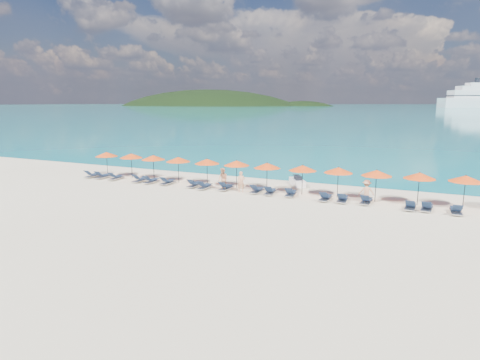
% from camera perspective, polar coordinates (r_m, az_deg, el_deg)
% --- Properties ---
extents(ground, '(1400.00, 1400.00, 0.00)m').
position_cam_1_polar(ground, '(27.00, -2.62, -3.62)').
color(ground, beige).
extents(sea, '(1600.00, 1300.00, 0.01)m').
position_cam_1_polar(sea, '(683.42, 23.59, 9.63)').
color(sea, '#1FA9B2').
rests_on(sea, ground).
extents(headland_main, '(374.00, 242.00, 126.50)m').
position_cam_1_polar(headland_main, '(645.40, -4.76, 7.09)').
color(headland_main, black).
rests_on(headland_main, ground).
extents(headland_small, '(162.00, 126.00, 85.50)m').
position_cam_1_polar(headland_small, '(606.76, 8.77, 7.03)').
color(headland_small, black).
rests_on(headland_small, ground).
extents(jetski, '(1.93, 2.44, 0.83)m').
position_cam_1_polar(jetski, '(33.44, 8.16, -0.25)').
color(jetski, white).
rests_on(jetski, ground).
extents(beachgoer_a, '(0.70, 0.59, 1.62)m').
position_cam_1_polar(beachgoer_a, '(30.65, 0.16, -0.28)').
color(beachgoer_a, tan).
rests_on(beachgoer_a, ground).
extents(beachgoer_b, '(1.00, 0.83, 1.80)m').
position_cam_1_polar(beachgoer_b, '(31.22, -2.46, 0.09)').
color(beachgoer_b, tan).
rests_on(beachgoer_b, ground).
extents(beachgoer_c, '(1.12, 0.71, 1.60)m').
position_cam_1_polar(beachgoer_c, '(28.85, 17.55, -1.54)').
color(beachgoer_c, tan).
rests_on(beachgoer_c, ground).
extents(umbrella_0, '(2.10, 2.10, 2.28)m').
position_cam_1_polar(umbrella_0, '(39.47, -18.46, 3.49)').
color(umbrella_0, black).
rests_on(umbrella_0, ground).
extents(umbrella_1, '(2.10, 2.10, 2.28)m').
position_cam_1_polar(umbrella_1, '(37.75, -15.22, 3.35)').
color(umbrella_1, black).
rests_on(umbrella_1, ground).
extents(umbrella_2, '(2.10, 2.10, 2.28)m').
position_cam_1_polar(umbrella_2, '(36.10, -12.23, 3.15)').
color(umbrella_2, black).
rests_on(umbrella_2, ground).
extents(umbrella_3, '(2.10, 2.10, 2.28)m').
position_cam_1_polar(umbrella_3, '(34.49, -8.79, 2.91)').
color(umbrella_3, black).
rests_on(umbrella_3, ground).
extents(umbrella_4, '(2.10, 2.10, 2.28)m').
position_cam_1_polar(umbrella_4, '(33.10, -4.71, 2.66)').
color(umbrella_4, black).
rests_on(umbrella_4, ground).
extents(umbrella_5, '(2.10, 2.10, 2.28)m').
position_cam_1_polar(umbrella_5, '(32.07, -0.48, 2.42)').
color(umbrella_5, black).
rests_on(umbrella_5, ground).
extents(umbrella_6, '(2.10, 2.10, 2.28)m').
position_cam_1_polar(umbrella_6, '(30.90, 3.87, 2.07)').
color(umbrella_6, black).
rests_on(umbrella_6, ground).
extents(umbrella_7, '(2.10, 2.10, 2.28)m').
position_cam_1_polar(umbrella_7, '(30.06, 8.90, 1.70)').
color(umbrella_7, black).
rests_on(umbrella_7, ground).
extents(umbrella_8, '(2.10, 2.10, 2.28)m').
position_cam_1_polar(umbrella_8, '(29.62, 13.82, 1.38)').
color(umbrella_8, black).
rests_on(umbrella_8, ground).
extents(umbrella_9, '(2.10, 2.10, 2.28)m').
position_cam_1_polar(umbrella_9, '(29.15, 18.87, 0.94)').
color(umbrella_9, black).
rests_on(umbrella_9, ground).
extents(umbrella_10, '(2.10, 2.10, 2.28)m').
position_cam_1_polar(umbrella_10, '(29.16, 24.18, 0.56)').
color(umbrella_10, black).
rests_on(umbrella_10, ground).
extents(umbrella_11, '(2.10, 2.10, 2.28)m').
position_cam_1_polar(umbrella_11, '(29.37, 29.44, 0.17)').
color(umbrella_11, black).
rests_on(umbrella_11, ground).
extents(lounger_0, '(0.64, 1.71, 0.66)m').
position_cam_1_polar(lounger_0, '(39.13, -20.23, 0.67)').
color(lounger_0, silver).
rests_on(lounger_0, ground).
extents(lounger_1, '(0.65, 1.71, 0.66)m').
position_cam_1_polar(lounger_1, '(38.34, -18.92, 0.55)').
color(lounger_1, silver).
rests_on(lounger_1, ground).
extents(lounger_2, '(0.72, 1.73, 0.66)m').
position_cam_1_polar(lounger_2, '(37.34, -17.22, 0.39)').
color(lounger_2, silver).
rests_on(lounger_2, ground).
extents(lounger_3, '(0.69, 1.72, 0.66)m').
position_cam_1_polar(lounger_3, '(35.71, -13.99, 0.09)').
color(lounger_3, silver).
rests_on(lounger_3, ground).
extents(lounger_4, '(0.67, 1.72, 0.66)m').
position_cam_1_polar(lounger_4, '(34.96, -12.52, -0.08)').
color(lounger_4, silver).
rests_on(lounger_4, ground).
extents(lounger_5, '(0.67, 1.72, 0.66)m').
position_cam_1_polar(lounger_5, '(34.16, -10.29, -0.25)').
color(lounger_5, silver).
rests_on(lounger_5, ground).
extents(lounger_6, '(0.63, 1.70, 0.66)m').
position_cam_1_polar(lounger_6, '(32.82, -6.48, -0.61)').
color(lounger_6, silver).
rests_on(lounger_6, ground).
extents(lounger_7, '(0.66, 1.71, 0.66)m').
position_cam_1_polar(lounger_7, '(32.03, -5.05, -0.87)').
color(lounger_7, silver).
rests_on(lounger_7, ground).
extents(lounger_8, '(0.69, 1.72, 0.66)m').
position_cam_1_polar(lounger_8, '(31.55, -1.97, -1.02)').
color(lounger_8, silver).
rests_on(lounger_8, ground).
extents(lounger_9, '(0.68, 1.72, 0.66)m').
position_cam_1_polar(lounger_9, '(30.53, 2.44, -1.43)').
color(lounger_9, silver).
rests_on(lounger_9, ground).
extents(lounger_10, '(0.79, 1.75, 0.66)m').
position_cam_1_polar(lounger_10, '(30.12, 4.30, -1.63)').
color(lounger_10, silver).
rests_on(lounger_10, ground).
extents(lounger_11, '(0.76, 1.75, 0.66)m').
position_cam_1_polar(lounger_11, '(29.68, 7.24, -1.88)').
color(lounger_11, silver).
rests_on(lounger_11, ground).
extents(lounger_12, '(0.70, 1.73, 0.66)m').
position_cam_1_polar(lounger_12, '(28.82, 12.07, -2.43)').
color(lounger_12, silver).
rests_on(lounger_12, ground).
extents(lounger_13, '(0.70, 1.73, 0.66)m').
position_cam_1_polar(lounger_13, '(28.67, 14.38, -2.61)').
color(lounger_13, silver).
rests_on(lounger_13, ground).
extents(lounger_14, '(0.73, 1.74, 0.66)m').
position_cam_1_polar(lounger_14, '(28.60, 17.53, -2.81)').
color(lounger_14, silver).
rests_on(lounger_14, ground).
extents(lounger_15, '(0.70, 1.73, 0.66)m').
position_cam_1_polar(lounger_15, '(28.13, 23.06, -3.42)').
color(lounger_15, silver).
rests_on(lounger_15, ground).
extents(lounger_16, '(0.79, 1.75, 0.66)m').
position_cam_1_polar(lounger_16, '(28.25, 25.04, -3.52)').
color(lounger_16, silver).
rests_on(lounger_16, ground).
extents(lounger_17, '(0.69, 1.72, 0.66)m').
position_cam_1_polar(lounger_17, '(28.27, 28.37, -3.81)').
color(lounger_17, silver).
rests_on(lounger_17, ground).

